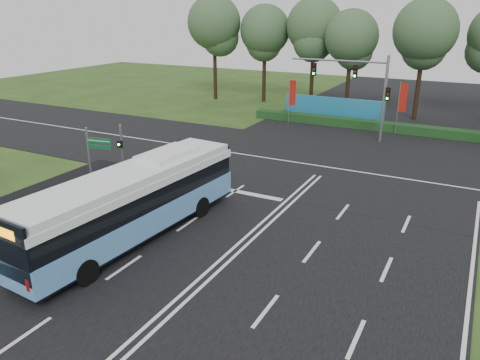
# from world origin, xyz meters

# --- Properties ---
(ground) EXTENTS (120.00, 120.00, 0.00)m
(ground) POSITION_xyz_m (0.00, 0.00, 0.00)
(ground) COLOR #294517
(ground) RESTS_ON ground
(road_main) EXTENTS (20.00, 120.00, 0.04)m
(road_main) POSITION_xyz_m (0.00, 0.00, 0.02)
(road_main) COLOR black
(road_main) RESTS_ON ground
(road_cross) EXTENTS (120.00, 14.00, 0.05)m
(road_cross) POSITION_xyz_m (0.00, 12.00, 0.03)
(road_cross) COLOR black
(road_cross) RESTS_ON ground
(bike_path) EXTENTS (5.00, 18.00, 0.06)m
(bike_path) POSITION_xyz_m (-12.50, -3.00, 0.03)
(bike_path) COLOR black
(bike_path) RESTS_ON ground
(kerb_strip) EXTENTS (0.25, 18.00, 0.12)m
(kerb_strip) POSITION_xyz_m (-10.10, -3.00, 0.06)
(kerb_strip) COLOR gray
(kerb_strip) RESTS_ON ground
(city_bus) EXTENTS (3.59, 12.92, 3.66)m
(city_bus) POSITION_xyz_m (-4.71, -2.54, 1.84)
(city_bus) COLOR #568EC7
(city_bus) RESTS_ON ground
(pedestrian_signal) EXTENTS (0.34, 0.43, 3.78)m
(pedestrian_signal) POSITION_xyz_m (-10.20, 3.06, 2.07)
(pedestrian_signal) COLOR gray
(pedestrian_signal) RESTS_ON ground
(street_sign) EXTENTS (1.58, 0.36, 4.10)m
(street_sign) POSITION_xyz_m (-10.16, 0.72, 2.58)
(street_sign) COLOR gray
(street_sign) RESTS_ON ground
(banner_flag_left) EXTENTS (0.63, 0.16, 4.33)m
(banner_flag_left) POSITION_xyz_m (-6.77, 22.63, 2.83)
(banner_flag_left) COLOR gray
(banner_flag_left) RESTS_ON ground
(banner_flag_mid) EXTENTS (0.66, 0.25, 4.60)m
(banner_flag_mid) POSITION_xyz_m (2.89, 23.71, 3.00)
(banner_flag_mid) COLOR gray
(banner_flag_mid) RESTS_ON ground
(traffic_light_gantry) EXTENTS (8.41, 0.28, 7.00)m
(traffic_light_gantry) POSITION_xyz_m (0.21, 20.50, 4.66)
(traffic_light_gantry) COLOR gray
(traffic_light_gantry) RESTS_ON ground
(hedge) EXTENTS (22.00, 1.20, 0.80)m
(hedge) POSITION_xyz_m (0.00, 24.50, 0.40)
(hedge) COLOR #163C19
(hedge) RESTS_ON ground
(blue_hoarding) EXTENTS (10.00, 0.30, 2.20)m
(blue_hoarding) POSITION_xyz_m (-4.00, 27.00, 1.10)
(blue_hoarding) COLOR teal
(blue_hoarding) RESTS_ON ground
(eucalyptus_row) EXTENTS (54.19, 8.21, 12.86)m
(eucalyptus_row) POSITION_xyz_m (4.51, 31.92, 8.66)
(eucalyptus_row) COLOR black
(eucalyptus_row) RESTS_ON ground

